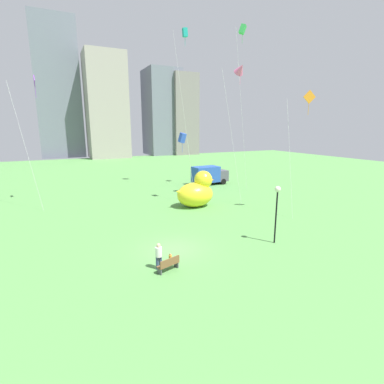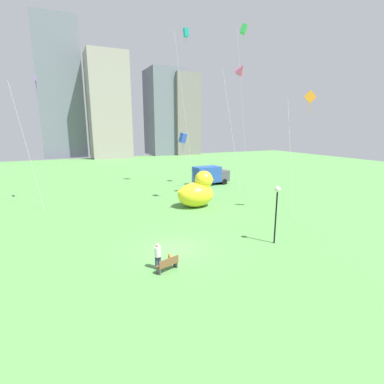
{
  "view_description": "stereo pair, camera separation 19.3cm",
  "coord_description": "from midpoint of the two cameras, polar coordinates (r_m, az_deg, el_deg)",
  "views": [
    {
      "loc": [
        -7.49,
        -18.48,
        8.78
      ],
      "look_at": [
        3.14,
        3.5,
        3.3
      ],
      "focal_mm": 27.17,
      "sensor_mm": 36.0,
      "label": 1
    },
    {
      "loc": [
        -7.32,
        -18.57,
        8.78
      ],
      "look_at": [
        3.14,
        3.5,
        3.3
      ],
      "focal_mm": 27.17,
      "sensor_mm": 36.0,
      "label": 2
    }
  ],
  "objects": [
    {
      "name": "ground_plane",
      "position": [
        21.8,
        -3.74,
        -11.13
      ],
      "size": [
        140.0,
        140.0,
        0.0
      ],
      "primitive_type": "plane",
      "color": "#549148"
    },
    {
      "name": "park_bench",
      "position": [
        18.61,
        -4.88,
        -13.92
      ],
      "size": [
        1.56,
        0.88,
        0.9
      ],
      "color": "brown",
      "rests_on": "ground"
    },
    {
      "name": "person_adult",
      "position": [
        18.73,
        -6.85,
        -12.16
      ],
      "size": [
        0.42,
        0.42,
        1.72
      ],
      "color": "#38476B",
      "rests_on": "ground"
    },
    {
      "name": "person_child",
      "position": [
        19.33,
        -4.58,
        -12.89
      ],
      "size": [
        0.2,
        0.2,
        0.83
      ],
      "color": "silver",
      "rests_on": "ground"
    },
    {
      "name": "giant_inflatable_duck",
      "position": [
        32.52,
        0.72,
        0.08
      ],
      "size": [
        4.83,
        3.1,
        4.01
      ],
      "color": "yellow",
      "rests_on": "ground"
    },
    {
      "name": "lamppost",
      "position": [
        22.7,
        16.11,
        -1.58
      ],
      "size": [
        0.45,
        0.45,
        4.48
      ],
      "color": "black",
      "rests_on": "ground"
    },
    {
      "name": "box_truck",
      "position": [
        45.17,
        3.27,
        3.28
      ],
      "size": [
        5.68,
        2.65,
        2.85
      ],
      "color": "#264CA5",
      "rests_on": "ground"
    },
    {
      "name": "city_skyline",
      "position": [
        94.29,
        -15.23,
        16.48
      ],
      "size": [
        45.95,
        18.73,
        38.66
      ],
      "color": "slate",
      "rests_on": "ground"
    },
    {
      "name": "kite_green",
      "position": [
        43.49,
        9.75,
        28.69
      ],
      "size": [
        2.17,
        1.98,
        21.81
      ],
      "color": "silver",
      "rests_on": "ground"
    },
    {
      "name": "kite_teal",
      "position": [
        44.8,
        -1.53,
        28.56
      ],
      "size": [
        2.31,
        2.26,
        21.88
      ],
      "color": "silver",
      "rests_on": "ground"
    },
    {
      "name": "kite_purple",
      "position": [
        36.75,
        -28.82,
        17.44
      ],
      "size": [
        2.69,
        3.26,
        14.15
      ],
      "color": "silver",
      "rests_on": "ground"
    },
    {
      "name": "kite_blue",
      "position": [
        34.81,
        -2.08,
        10.52
      ],
      "size": [
        1.99,
        1.99,
        8.17
      ],
      "color": "silver",
      "rests_on": "ground"
    },
    {
      "name": "kite_orange",
      "position": [
        31.13,
        21.59,
        15.98
      ],
      "size": [
        2.56,
        2.93,
        12.22
      ],
      "color": "silver",
      "rests_on": "ground"
    },
    {
      "name": "kite_pink",
      "position": [
        35.89,
        9.32,
        22.7
      ],
      "size": [
        2.64,
        2.85,
        15.95
      ],
      "color": "silver",
      "rests_on": "ground"
    }
  ]
}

